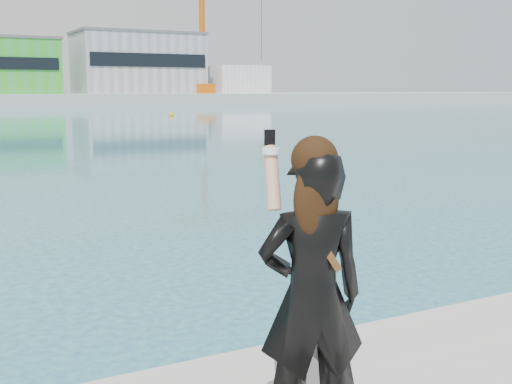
% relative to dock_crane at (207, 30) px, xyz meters
% --- Properties ---
extents(warehouse_grey_right, '(25.50, 15.35, 12.50)m').
position_rel_dock_crane_xyz_m(warehouse_grey_right, '(-13.20, 5.98, -6.80)').
color(warehouse_grey_right, gray).
rests_on(warehouse_grey_right, far_quay).
extents(ancillary_shed, '(12.00, 10.00, 6.00)m').
position_rel_dock_crane_xyz_m(ancillary_shed, '(8.80, 4.00, -10.07)').
color(ancillary_shed, silver).
rests_on(ancillary_shed, far_quay).
extents(dock_crane, '(23.00, 4.00, 24.00)m').
position_rel_dock_crane_xyz_m(dock_crane, '(0.00, 0.00, 0.00)').
color(dock_crane, orange).
rests_on(dock_crane, far_quay).
extents(flagpole_right, '(1.28, 0.16, 8.00)m').
position_rel_dock_crane_xyz_m(flagpole_right, '(-31.11, -1.00, -8.53)').
color(flagpole_right, silver).
rests_on(flagpole_right, far_quay).
extents(buoy_near, '(0.50, 0.50, 0.50)m').
position_rel_dock_crane_xyz_m(buoy_near, '(-30.59, -59.02, -15.07)').
color(buoy_near, yellow).
rests_on(buoy_near, ground).
extents(woman, '(0.74, 0.60, 1.87)m').
position_rel_dock_crane_xyz_m(woman, '(-53.65, -122.39, -13.32)').
color(woman, black).
rests_on(woman, near_quay).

